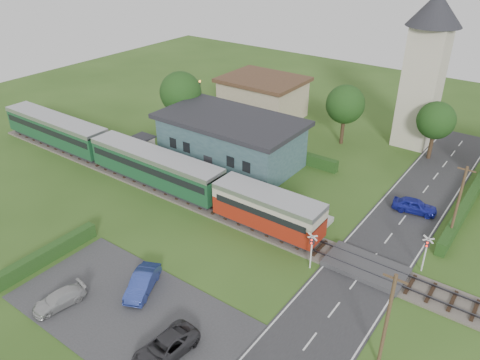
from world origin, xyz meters
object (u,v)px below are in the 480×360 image
Objects in this scene: crossing_signal_far at (426,249)px; car_park_dark at (165,348)px; equipment_hut at (143,147)px; house_west at (263,97)px; car_park_silver at (59,299)px; pedestrian_near at (261,197)px; car_on_road at (415,206)px; train at (134,159)px; crossing_signal_near at (312,246)px; pedestrian_far at (152,157)px; car_park_blue at (142,283)px; church_tower at (427,61)px; station_building at (231,139)px.

car_park_dark is at bearing -120.41° from crossing_signal_far.
equipment_hut is 0.24× the size of house_west.
car_park_dark is at bearing 19.04° from car_park_silver.
equipment_hut reaches higher than pedestrian_near.
crossing_signal_far is 8.82m from car_on_road.
car_park_silver is at bearing -58.53° from train.
equipment_hut is at bearing 143.29° from car_park_dark.
equipment_hut is at bearing 167.06° from crossing_signal_near.
pedestrian_far is at bearing -3.78° from pedestrian_near.
car_park_blue is (12.73, -34.94, -2.03)m from house_west.
house_west is at bearing 53.94° from car_on_road.
car_park_silver is (-16.22, -26.98, -0.11)m from car_on_road.
pedestrian_far is at bearing 88.20° from train.
church_tower reaches higher than car_park_dark.
equipment_hut is at bearing -6.35° from pedestrian_near.
equipment_hut is 28.16m from car_park_dark.
station_building is 14.87m from house_west.
car_park_silver is at bearing -152.89° from car_park_blue.
station_building is at bearing -41.41° from pedestrian_near.
pedestrian_near is (-15.15, 0.18, -0.80)m from crossing_signal_far.
pedestrian_far is at bearing -92.45° from house_west.
house_west is at bearing 130.11° from crossing_signal_near.
train is 2.45× the size of church_tower.
car_park_silver is at bearing -131.01° from crossing_signal_near.
car_park_blue is at bearing 63.21° from car_park_silver.
church_tower is 26.39m from crossing_signal_far.
crossing_signal_near is 0.82× the size of car_on_road.
crossing_signal_far is at bearing -35.77° from house_west.
pedestrian_far is at bearing 129.25° from car_park_silver.
car_park_blue is (-12.64, -22.42, 0.04)m from car_on_road.
crossing_signal_near is at bearing 23.02° from car_park_blue.
house_west is at bearing 87.62° from train.
station_building reaches higher than car_on_road.
car_park_blue is at bearing -41.11° from train.
equipment_hut is at bearing 67.89° from pedestrian_far.
car_park_dark is (-10.37, -17.67, -1.42)m from crossing_signal_far.
church_tower reaches higher than train.
station_building reaches higher than pedestrian_far.
car_park_blue is 0.91× the size of car_park_dark.
crossing_signal_far is 0.82× the size of car_on_road.
church_tower is at bearing 44.75° from equipment_hut.
equipment_hut is at bearing -144.08° from station_building.
crossing_signal_near is at bearing -105.66° from pedestrian_far.
pedestrian_near is (-4.78, 17.86, 0.63)m from car_park_dark.
equipment_hut is 1.42× the size of pedestrian_far.
pedestrian_far reaches higher than car_park_blue.
car_park_silver is (4.14, -25.49, -2.07)m from station_building.
car_park_dark is (19.18, -15.28, -1.46)m from train.
car_park_blue is at bearing 82.99° from pedestrian_near.
equipment_hut is at bearing 111.39° from car_park_blue.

